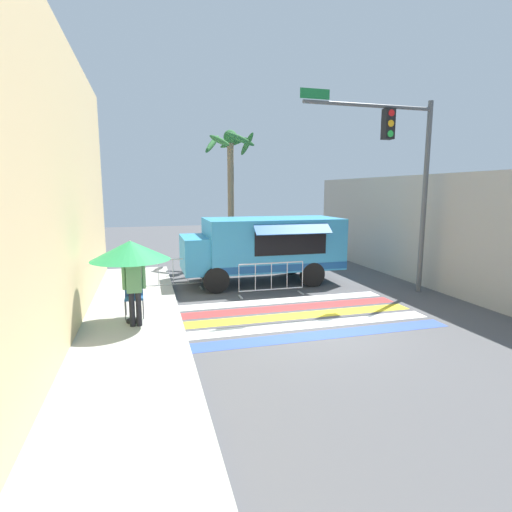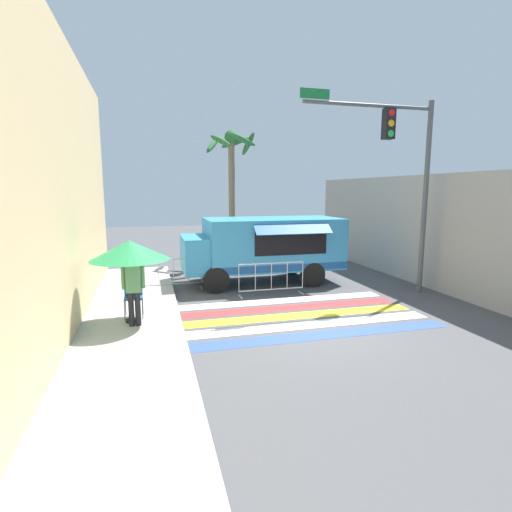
# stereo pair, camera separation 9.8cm
# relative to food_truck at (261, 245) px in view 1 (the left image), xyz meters

# --- Properties ---
(ground_plane) EXTENTS (60.00, 60.00, 0.00)m
(ground_plane) POSITION_rel_food_truck_xyz_m (-0.03, -4.83, -1.38)
(ground_plane) COLOR #4C4C4F
(sidewalk_left) EXTENTS (4.40, 16.00, 0.18)m
(sidewalk_left) POSITION_rel_food_truck_xyz_m (-5.41, -4.83, -1.29)
(sidewalk_left) COLOR #A8A59E
(sidewalk_left) RESTS_ON ground_plane
(building_left_facade) EXTENTS (0.25, 16.00, 6.83)m
(building_left_facade) POSITION_rel_food_truck_xyz_m (-5.70, -4.83, 2.04)
(building_left_facade) COLOR #DBBC84
(building_left_facade) RESTS_ON ground_plane
(concrete_wall_right) EXTENTS (0.20, 16.00, 3.88)m
(concrete_wall_right) POSITION_rel_food_truck_xyz_m (5.43, -1.83, 0.57)
(concrete_wall_right) COLOR #A39E93
(concrete_wall_right) RESTS_ON ground_plane
(crosswalk_painted) EXTENTS (6.40, 3.60, 0.01)m
(crosswalk_painted) POSITION_rel_food_truck_xyz_m (-0.03, -4.07, -1.37)
(crosswalk_painted) COLOR #334FB2
(crosswalk_painted) RESTS_ON ground_plane
(food_truck) EXTENTS (5.67, 2.83, 2.35)m
(food_truck) POSITION_rel_food_truck_xyz_m (0.00, 0.00, 0.00)
(food_truck) COLOR #338CBF
(food_truck) RESTS_ON ground_plane
(traffic_signal_pole) EXTENTS (4.43, 0.29, 6.19)m
(traffic_signal_pole) POSITION_rel_food_truck_xyz_m (3.85, -2.70, 2.85)
(traffic_signal_pole) COLOR #515456
(traffic_signal_pole) RESTS_ON ground_plane
(patio_umbrella) EXTENTS (1.86, 1.86, 1.99)m
(patio_umbrella) POSITION_rel_food_truck_xyz_m (-4.36, -3.97, 0.55)
(patio_umbrella) COLOR black
(patio_umbrella) RESTS_ON sidewalk_left
(folding_chair) EXTENTS (0.45, 0.45, 0.96)m
(folding_chair) POSITION_rel_food_truck_xyz_m (-4.34, -3.50, -0.62)
(folding_chair) COLOR #4C4C51
(folding_chair) RESTS_ON sidewalk_left
(vendor_person) EXTENTS (0.53, 0.23, 1.73)m
(vendor_person) POSITION_rel_food_truck_xyz_m (-4.30, -4.30, -0.21)
(vendor_person) COLOR black
(vendor_person) RESTS_ON sidewalk_left
(barricade_front) EXTENTS (2.16, 0.44, 1.07)m
(barricade_front) POSITION_rel_food_truck_xyz_m (-0.17, -1.84, -0.84)
(barricade_front) COLOR #B7BABF
(barricade_front) RESTS_ON ground_plane
(barricade_side) EXTENTS (1.97, 0.44, 1.07)m
(barricade_side) POSITION_rel_food_truck_xyz_m (-3.16, -0.28, -0.85)
(barricade_side) COLOR #B7BABF
(barricade_side) RESTS_ON ground_plane
(palm_tree) EXTENTS (2.30, 2.30, 5.95)m
(palm_tree) POSITION_rel_food_truck_xyz_m (-0.25, 3.93, 3.02)
(palm_tree) COLOR #7A664C
(palm_tree) RESTS_ON ground_plane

